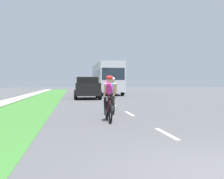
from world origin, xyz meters
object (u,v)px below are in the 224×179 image
at_px(suv_black, 87,87).
at_px(bus_silver, 107,77).
at_px(cyclist_lead, 109,98).
at_px(cyclist_trailing, 112,95).

xyz_separation_m(suv_black, bus_silver, (2.73, 9.69, 1.03)).
relative_size(cyclist_lead, suv_black, 0.37).
distance_m(cyclist_lead, suv_black, 14.65).
bearing_deg(suv_black, cyclist_lead, -89.90).
bearing_deg(cyclist_trailing, bus_silver, 84.06).
distance_m(cyclist_lead, bus_silver, 24.51).
bearing_deg(cyclist_lead, bus_silver, 83.66).
distance_m(cyclist_lead, cyclist_trailing, 2.70).
bearing_deg(cyclist_trailing, cyclist_lead, -99.60).
relative_size(cyclist_trailing, suv_black, 0.37).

